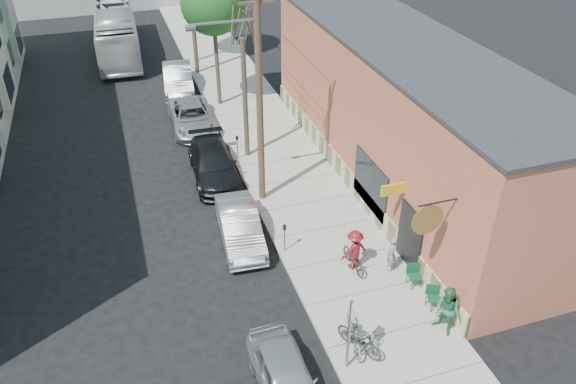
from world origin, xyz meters
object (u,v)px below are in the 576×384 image
object	(u,v)px
patron_green	(447,311)
car_0	(286,379)
bus	(116,32)
patio_chair_b	(434,298)
sign_post	(350,328)
car_1	(240,226)
utility_pole_near	(258,88)
car_3	(192,117)
patio_chair_a	(415,276)
car_4	(178,79)
tree_bare	(245,100)
tree_leafy_mid	(213,3)
parking_meter_far	(237,144)
parked_bike_a	(359,339)
parking_meter_near	(285,234)
cyclist	(354,250)
parked_bike_b	(354,332)
patron_grey	(391,254)
car_2	(214,164)

from	to	relation	value
patron_green	car_0	world-z (taller)	patron_green
bus	patio_chair_b	bearing A→B (deg)	-72.37
sign_post	car_1	size ratio (longest dim) A/B	0.65
utility_pole_near	car_0	world-z (taller)	utility_pole_near
utility_pole_near	car_3	world-z (taller)	utility_pole_near
patio_chair_b	car_0	distance (m)	6.14
patio_chair_a	car_4	bearing A→B (deg)	114.80
tree_bare	car_3	xyz separation A→B (m)	(-2.08, 4.09, -2.48)
patron_green	car_4	xyz separation A→B (m)	(-5.16, 23.08, -0.25)
tree_bare	bus	distance (m)	18.65
sign_post	car_0	xyz separation A→B (m)	(-2.05, -0.26, -1.15)
tree_leafy_mid	patio_chair_b	xyz separation A→B (m)	(3.40, -19.03, -5.49)
parking_meter_far	car_1	world-z (taller)	car_1
patio_chair_a	car_4	xyz separation A→B (m)	(-5.30, 20.79, 0.23)
sign_post	parked_bike_a	xyz separation A→B (m)	(0.61, 0.48, -1.16)
parking_meter_near	bus	bearing A→B (deg)	99.97
patron_green	car_0	xyz separation A→B (m)	(-5.66, -0.59, -0.39)
parking_meter_near	car_0	size ratio (longest dim) A/B	0.31
cyclist	parked_bike_a	world-z (taller)	cyclist
parked_bike_b	bus	distance (m)	31.40
cyclist	car_1	size ratio (longest dim) A/B	0.39
parking_meter_near	patio_chair_b	distance (m)	6.03
tree_leafy_mid	tree_bare	bearing A→B (deg)	-90.00
patron_grey	car_4	distance (m)	20.32
car_3	patron_grey	bearing A→B (deg)	-69.52
sign_post	parked_bike_b	bearing A→B (deg)	54.01
parked_bike_a	parking_meter_near	bearing A→B (deg)	69.28
parking_meter_near	utility_pole_near	xyz separation A→B (m)	(0.14, 3.91, 4.43)
car_3	patron_green	bearing A→B (deg)	-72.08
patio_chair_b	cyclist	distance (m)	3.35
patron_green	car_1	bearing A→B (deg)	-164.40
parking_meter_far	tree_bare	distance (m)	2.26
cyclist	car_3	xyz separation A→B (m)	(-3.69, 13.74, -0.30)
car_0	car_2	bearing A→B (deg)	86.35
tree_leafy_mid	parked_bike_b	xyz separation A→B (m)	(0.13, -19.66, -5.41)
tree_leafy_mid	car_4	xyz separation A→B (m)	(-2.00, 2.96, -5.26)
tree_bare	car_0	xyz separation A→B (m)	(-2.50, -14.13, -2.49)
sign_post	car_2	xyz separation A→B (m)	(-1.55, 12.49, -1.11)
parked_bike_b	car_2	distance (m)	11.89
sign_post	utility_pole_near	world-z (taller)	utility_pole_near
cyclist	parking_meter_far	bearing A→B (deg)	-89.89
tree_leafy_mid	parked_bike_a	xyz separation A→B (m)	(0.16, -19.97, -5.40)
patio_chair_a	patron_grey	world-z (taller)	patron_grey
parked_bike_a	car_3	world-z (taller)	car_3
car_1	bus	xyz separation A→B (m)	(-3.08, 24.42, 0.92)
parking_meter_far	tree_bare	bearing A→B (deg)	23.02
utility_pole_near	cyclist	size ratio (longest dim) A/B	5.97
utility_pole_near	patron_grey	bearing A→B (deg)	-62.10
car_3	car_4	xyz separation A→B (m)	(0.08, 5.45, 0.14)
cyclist	patron_grey	bearing A→B (deg)	143.64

